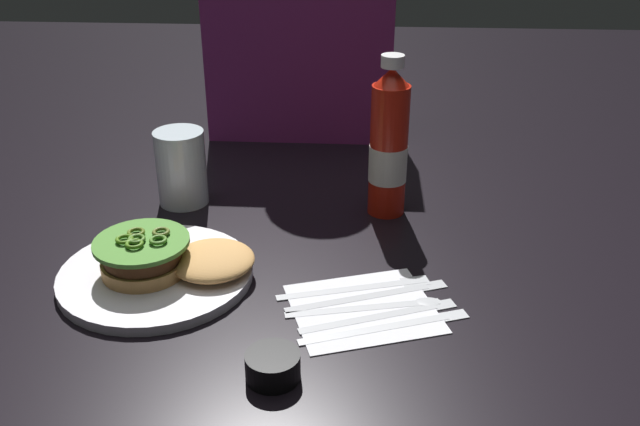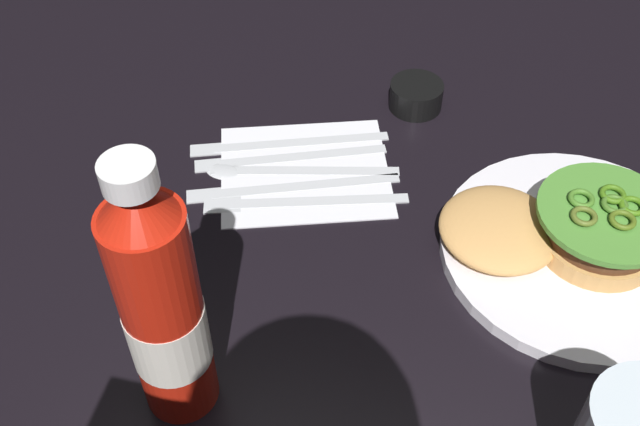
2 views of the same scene
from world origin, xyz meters
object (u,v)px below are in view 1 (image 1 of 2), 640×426
(steak_knife, at_px, (389,312))
(table_knife, at_px, (396,323))
(ketchup_bottle, at_px, (389,146))
(spoon_utensil, at_px, (387,304))
(condiment_cup, at_px, (273,366))
(diner_person, at_px, (301,3))
(water_glass, at_px, (181,168))
(burger_sandwich, at_px, (169,257))
(napkin, at_px, (363,308))
(butter_knife, at_px, (378,292))
(dinner_plate, at_px, (156,274))
(fork_utensil, at_px, (367,285))

(steak_knife, bearing_deg, table_knife, -69.63)
(ketchup_bottle, height_order, spoon_utensil, ketchup_bottle)
(condiment_cup, distance_m, diner_person, 0.80)
(water_glass, relative_size, diner_person, 0.21)
(burger_sandwich, xyz_separation_m, spoon_utensil, (0.28, -0.05, -0.03))
(napkin, distance_m, steak_knife, 0.03)
(diner_person, bearing_deg, burger_sandwich, -101.84)
(burger_sandwich, distance_m, butter_knife, 0.27)
(dinner_plate, xyz_separation_m, diner_person, (0.14, 0.58, 0.24))
(burger_sandwich, bearing_deg, butter_knife, -4.62)
(dinner_plate, relative_size, butter_knife, 1.23)
(condiment_cup, height_order, table_knife, condiment_cup)
(table_knife, bearing_deg, steak_knife, 110.37)
(butter_knife, xyz_separation_m, diner_person, (-0.15, 0.60, 0.25))
(burger_sandwich, xyz_separation_m, ketchup_bottle, (0.28, 0.22, 0.08))
(water_glass, distance_m, napkin, 0.41)
(steak_knife, bearing_deg, napkin, 159.20)
(water_glass, height_order, spoon_utensil, water_glass)
(butter_knife, bearing_deg, condiment_cup, -124.74)
(dinner_plate, xyz_separation_m, condiment_cup, (0.18, -0.18, 0.01))
(condiment_cup, bearing_deg, spoon_utensil, 48.21)
(dinner_plate, distance_m, table_knife, 0.32)
(ketchup_bottle, height_order, water_glass, ketchup_bottle)
(burger_sandwich, height_order, water_glass, water_glass)
(condiment_cup, bearing_deg, fork_utensil, 61.04)
(water_glass, bearing_deg, table_knife, -43.75)
(burger_sandwich, relative_size, steak_knife, 1.06)
(ketchup_bottle, xyz_separation_m, condiment_cup, (-0.13, -0.40, -0.09))
(water_glass, relative_size, condiment_cup, 2.03)
(condiment_cup, relative_size, table_knife, 0.29)
(ketchup_bottle, height_order, steak_knife, ketchup_bottle)
(dinner_plate, height_order, fork_utensil, dinner_plate)
(table_knife, bearing_deg, condiment_cup, -143.45)
(spoon_utensil, bearing_deg, ketchup_bottle, 89.30)
(table_knife, distance_m, steak_knife, 0.02)
(dinner_plate, bearing_deg, ketchup_bottle, 35.44)
(fork_utensil, bearing_deg, steak_knife, -66.25)
(ketchup_bottle, bearing_deg, dinner_plate, -144.56)
(steak_knife, bearing_deg, dinner_plate, 168.09)
(dinner_plate, distance_m, butter_knife, 0.29)
(napkin, height_order, fork_utensil, fork_utensil)
(burger_sandwich, distance_m, table_knife, 0.30)
(butter_knife, bearing_deg, napkin, -120.82)
(table_knife, distance_m, spoon_utensil, 0.04)
(water_glass, bearing_deg, condiment_cup, -64.70)
(fork_utensil, relative_size, diner_person, 0.35)
(butter_knife, bearing_deg, fork_utensil, 128.15)
(burger_sandwich, height_order, fork_utensil, burger_sandwich)
(diner_person, bearing_deg, butter_knife, -76.11)
(ketchup_bottle, distance_m, napkin, 0.29)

